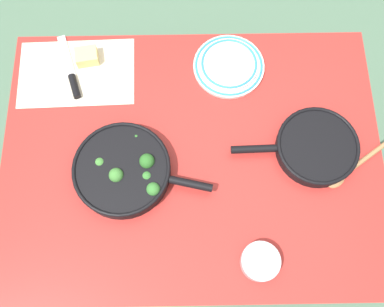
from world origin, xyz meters
name	(u,v)px	position (x,y,z in m)	size (l,w,h in m)	color
ground_plane	(192,205)	(0.00, 0.00, 0.00)	(14.00, 14.00, 0.00)	#51755B
dining_table_red	(192,164)	(0.00, 0.00, 0.66)	(1.19, 0.89, 0.74)	#B72D28
skillet_broccoli	(124,170)	(-0.21, -0.05, 0.77)	(0.42, 0.30, 0.07)	black
skillet_eggs	(316,147)	(0.38, 0.01, 0.77)	(0.39, 0.26, 0.05)	black
wooden_spoon	(365,159)	(0.54, -0.02, 0.75)	(0.34, 0.25, 0.02)	#A87A4C
parchment_sheet	(77,73)	(-0.38, 0.30, 0.74)	(0.39, 0.26, 0.00)	beige
grater_knife	(72,75)	(-0.40, 0.29, 0.75)	(0.10, 0.25, 0.02)	silver
cheese_block	(87,57)	(-0.35, 0.35, 0.76)	(0.08, 0.07, 0.04)	#EFD67A
dinner_plate_stack	(229,65)	(0.13, 0.31, 0.76)	(0.24, 0.24, 0.03)	white
prep_bowl_steel	(260,262)	(0.19, -0.33, 0.76)	(0.11, 0.11, 0.04)	#B7B7BC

